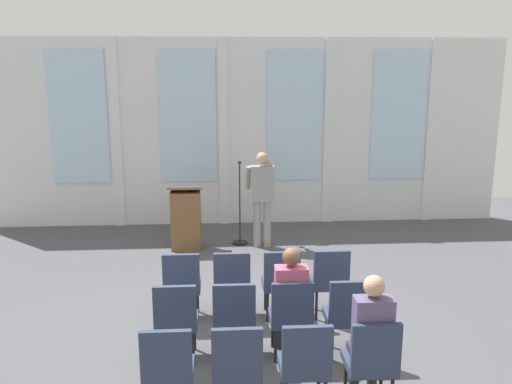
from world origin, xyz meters
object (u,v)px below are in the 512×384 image
audience_r1_c2 (290,295)px  chair_r1_c0 (176,317)px  chair_r0_c3 (330,278)px  chair_r0_c0 (182,282)px  lectern (186,218)px  chair_r0_c1 (232,280)px  chair_r1_c1 (234,315)px  audience_r2_c3 (371,334)px  chair_r2_c3 (372,359)px  chair_r2_c0 (168,366)px  chair_r2_c1 (237,363)px  mic_stand (240,226)px  chair_r0_c2 (281,279)px  speaker (262,192)px  chair_r1_c2 (291,313)px  chair_r1_c3 (347,312)px  chair_r2_c2 (305,361)px

audience_r1_c2 → chair_r1_c0: bearing=-176.2°
chair_r0_c3 → chair_r1_c0: bearing=-152.1°
chair_r0_c0 → lectern: bearing=92.3°
chair_r0_c0 → chair_r0_c1: 0.63m
chair_r1_c1 → audience_r2_c3: (1.26, -0.92, 0.21)m
chair_r1_c1 → chair_r2_c3: size_ratio=1.00×
chair_r0_c1 → chair_r2_c0: same height
chair_r0_c1 → chair_r1_c0: bearing=-122.2°
chair_r0_c0 → audience_r1_c2: audience_r1_c2 is taller
chair_r0_c0 → chair_r2_c1: bearing=-72.5°
mic_stand → chair_r0_c2: 3.13m
mic_stand → chair_r0_c3: mic_stand is taller
chair_r1_c1 → chair_r2_c0: bearing=-122.2°
mic_stand → lectern: (-0.97, -0.18, 0.22)m
lectern → chair_r2_c0: (0.12, -4.92, -0.02)m
chair_r0_c1 → chair_r0_c3: bearing=0.0°
speaker → chair_r1_c2: size_ratio=1.84×
chair_r0_c1 → audience_r2_c3: (1.26, -1.92, 0.21)m
chair_r0_c2 → chair_r1_c1: (-0.63, -1.00, 0.00)m
chair_r2_c0 → chair_r2_c3: (1.89, 0.00, 0.00)m
chair_r0_c0 → chair_r1_c3: bearing=-27.9°
chair_r1_c1 → chair_r0_c3: bearing=38.4°
audience_r2_c3 → chair_r1_c2: bearing=124.4°
chair_r2_c2 → chair_r2_c3: size_ratio=1.00×
chair_r0_c3 → chair_r2_c1: bearing=-122.2°
chair_r1_c1 → lectern: bearing=100.8°
chair_r0_c0 → chair_r2_c2: bearing=-57.8°
speaker → chair_r0_c1: (-0.61, -2.93, -0.47)m
chair_r2_c3 → chair_r1_c2: bearing=122.2°
chair_r2_c2 → chair_r2_c3: same height
chair_r0_c0 → chair_r1_c2: 1.61m
chair_r0_c1 → audience_r2_c3: size_ratio=0.70×
lectern → chair_r0_c0: (0.12, -2.91, -0.02)m
chair_r0_c0 → chair_r0_c3: 1.89m
chair_r0_c3 → chair_r1_c3: 1.00m
audience_r1_c2 → chair_r2_c3: size_ratio=1.36×
chair_r2_c2 → mic_stand: bearing=94.6°
chair_r1_c2 → audience_r1_c2: (0.00, 0.08, 0.18)m
chair_r2_c1 → mic_stand: bearing=87.5°
chair_r0_c1 → audience_r1_c2: 1.13m
chair_r1_c0 → chair_r2_c0: 1.00m
chair_r0_c2 → chair_r2_c1: (-0.63, -2.00, 0.00)m
mic_stand → chair_r2_c2: bearing=-85.4°
audience_r1_c2 → chair_r1_c3: (0.63, -0.08, -0.18)m
speaker → chair_r1_c3: bearing=-80.6°
speaker → chair_r1_c2: bearing=-89.7°
chair_r0_c2 → chair_r0_c1: bearing=180.0°
chair_r1_c0 → chair_r1_c1: size_ratio=1.00×
speaker → chair_r1_c3: size_ratio=1.84×
chair_r0_c2 → speaker: bearing=90.4°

